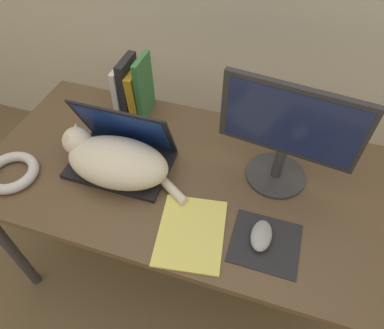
% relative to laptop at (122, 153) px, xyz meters
% --- Properties ---
extents(desk, '(1.43, 0.73, 0.72)m').
position_rel_laptop_xyz_m(desk, '(0.22, 0.02, -0.12)').
color(desk, brown).
rests_on(desk, ground_plane).
extents(laptop, '(0.36, 0.24, 0.24)m').
position_rel_laptop_xyz_m(laptop, '(0.00, 0.00, 0.00)').
color(laptop, black).
rests_on(laptop, desk).
extents(cat, '(0.48, 0.22, 0.16)m').
position_rel_laptop_xyz_m(cat, '(0.01, -0.06, 0.03)').
color(cat, beige).
rests_on(cat, desk).
extents(external_monitor, '(0.44, 0.21, 0.38)m').
position_rel_laptop_xyz_m(external_monitor, '(0.55, 0.10, 0.16)').
color(external_monitor, '#333338').
rests_on(external_monitor, desk).
extents(mousepad, '(0.21, 0.19, 0.00)m').
position_rel_laptop_xyz_m(mousepad, '(0.56, -0.17, -0.04)').
color(mousepad, '#232328').
rests_on(mousepad, desk).
extents(computer_mouse, '(0.06, 0.11, 0.03)m').
position_rel_laptop_xyz_m(computer_mouse, '(0.54, -0.16, -0.03)').
color(computer_mouse, '#99999E').
rests_on(computer_mouse, mousepad).
extents(book_row, '(0.13, 0.15, 0.25)m').
position_rel_laptop_xyz_m(book_row, '(-0.08, 0.30, 0.06)').
color(book_row, white).
rests_on(book_row, desk).
extents(cable_coil, '(0.19, 0.19, 0.04)m').
position_rel_laptop_xyz_m(cable_coil, '(-0.35, -0.18, -0.03)').
color(cable_coil, silver).
rests_on(cable_coil, desk).
extents(notepad, '(0.24, 0.29, 0.01)m').
position_rel_laptop_xyz_m(notepad, '(0.33, -0.21, -0.04)').
color(notepad, '#E5DB6B').
rests_on(notepad, desk).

